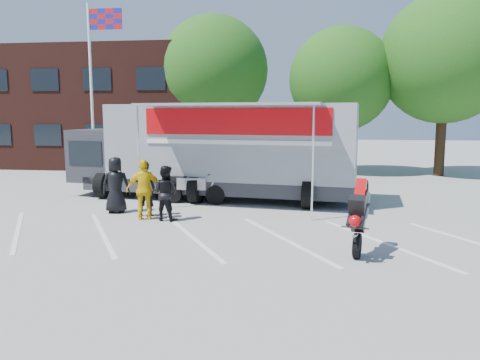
% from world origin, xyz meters
% --- Properties ---
extents(ground, '(100.00, 100.00, 0.00)m').
position_xyz_m(ground, '(0.00, 0.00, 0.00)').
color(ground, gray).
rests_on(ground, ground).
extents(parking_bay_lines, '(18.09, 13.33, 0.01)m').
position_xyz_m(parking_bay_lines, '(0.00, 1.00, 0.01)').
color(parking_bay_lines, white).
rests_on(parking_bay_lines, ground).
extents(office_building, '(18.00, 8.00, 7.00)m').
position_xyz_m(office_building, '(-10.00, 18.00, 3.50)').
color(office_building, '#431C15').
rests_on(office_building, ground).
extents(flagpole, '(1.61, 0.12, 8.00)m').
position_xyz_m(flagpole, '(-6.24, 10.00, 5.05)').
color(flagpole, white).
rests_on(flagpole, ground).
extents(tree_left, '(6.12, 6.12, 8.64)m').
position_xyz_m(tree_left, '(-2.00, 16.00, 5.57)').
color(tree_left, '#382314').
rests_on(tree_left, ground).
extents(tree_mid, '(5.44, 5.44, 7.68)m').
position_xyz_m(tree_mid, '(5.00, 15.00, 4.94)').
color(tree_mid, '#382314').
rests_on(tree_mid, ground).
extents(tree_right, '(6.46, 6.46, 9.12)m').
position_xyz_m(tree_right, '(10.00, 14.50, 5.88)').
color(tree_right, '#382314').
rests_on(tree_right, ground).
extents(transporter_truck, '(11.55, 6.73, 3.48)m').
position_xyz_m(transporter_truck, '(-0.07, 6.51, 0.00)').
color(transporter_truck, gray).
rests_on(transporter_truck, ground).
extents(parked_motorcycle, '(2.32, 0.86, 1.20)m').
position_xyz_m(parked_motorcycle, '(-0.74, 5.36, 0.00)').
color(parked_motorcycle, '#BAB9BF').
rests_on(parked_motorcycle, ground).
extents(stunt_bike_rider, '(1.11, 1.70, 1.84)m').
position_xyz_m(stunt_bike_rider, '(4.37, 0.23, 0.00)').
color(stunt_bike_rider, black).
rests_on(stunt_bike_rider, ground).
extents(spectator_leather_a, '(0.97, 0.73, 1.79)m').
position_xyz_m(spectator_leather_a, '(-2.85, 3.57, 0.90)').
color(spectator_leather_a, black).
rests_on(spectator_leather_a, ground).
extents(spectator_leather_b, '(0.67, 0.47, 1.72)m').
position_xyz_m(spectator_leather_b, '(-1.76, 3.20, 0.86)').
color(spectator_leather_b, black).
rests_on(spectator_leather_b, ground).
extents(spectator_leather_c, '(0.92, 0.80, 1.63)m').
position_xyz_m(spectator_leather_c, '(-0.98, 2.71, 0.82)').
color(spectator_leather_c, black).
rests_on(spectator_leather_c, ground).
extents(spectator_hivis, '(1.14, 0.78, 1.80)m').
position_xyz_m(spectator_hivis, '(-1.63, 2.76, 0.90)').
color(spectator_hivis, yellow).
rests_on(spectator_hivis, ground).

